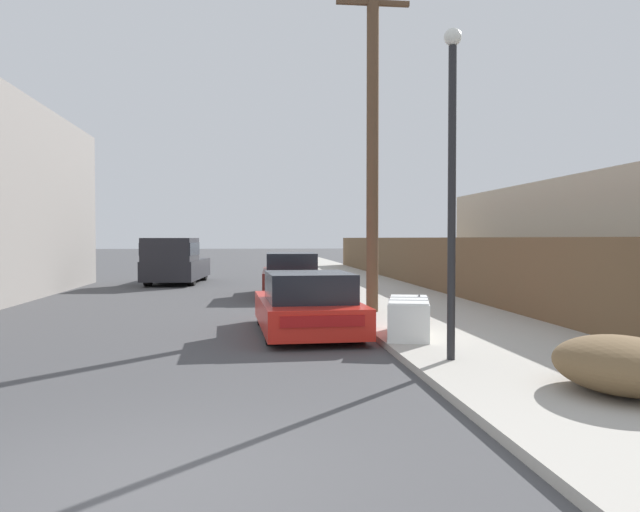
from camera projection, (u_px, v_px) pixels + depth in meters
ground_plane at (135, 493)px, 4.72m from camera, size 220.00×220.00×0.00m
sidewalk_curb at (347, 279)px, 28.65m from camera, size 4.20×63.00×0.12m
discarded_fridge at (409, 317)px, 11.53m from camera, size 1.16×1.93×0.71m
parked_sports_car_red at (307, 306)px, 12.56m from camera, size 2.05×4.25×1.25m
car_parked_mid at (291, 276)px, 20.73m from camera, size 2.00×4.67×1.44m
pickup_truck at (175, 261)px, 26.16m from camera, size 2.46×5.39×1.94m
utility_pole at (373, 136)px, 15.24m from camera, size 1.80×0.29×8.38m
street_lamp at (452, 169)px, 9.20m from camera, size 0.26×0.26×4.90m
brush_pile at (622, 364)px, 7.30m from camera, size 1.46×1.87×0.66m
wooden_fence at (410, 260)px, 24.96m from camera, size 0.08×35.58×1.83m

